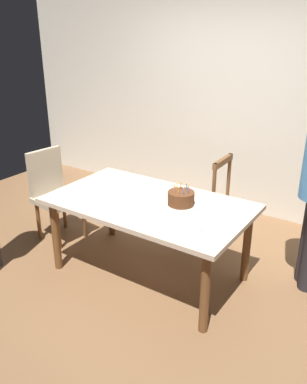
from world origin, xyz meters
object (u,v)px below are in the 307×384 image
at_px(birthday_cake, 181,199).
at_px(plate_far_side, 155,190).
at_px(dining_table, 149,210).
at_px(chair_upholstered, 53,190).
at_px(plate_near_celebrant, 90,197).
at_px(chair_spindle_back, 205,201).
at_px(plate_near_guest, 189,226).

relative_size(birthday_cake, plate_far_side, 1.27).
height_order(dining_table, birthday_cake, birthday_cake).
distance_m(birthday_cake, chair_upholstered, 1.55).
distance_m(dining_table, plate_far_side, 0.26).
height_order(plate_near_celebrant, chair_upholstered, chair_upholstered).
xyz_separation_m(dining_table, chair_spindle_back, (0.13, 0.82, -0.19)).
relative_size(dining_table, plate_near_celebrant, 7.86).
xyz_separation_m(plate_far_side, chair_upholstered, (-1.17, -0.17, -0.20)).
bearing_deg(plate_far_side, dining_table, -68.93).
height_order(birthday_cake, chair_upholstered, chair_upholstered).
relative_size(dining_table, birthday_cake, 6.18).
bearing_deg(chair_spindle_back, plate_near_celebrant, -120.25).
xyz_separation_m(birthday_cake, plate_near_guest, (0.25, -0.30, -0.05)).
bearing_deg(plate_near_celebrant, birthday_cake, 22.04).
relative_size(birthday_cake, chair_upholstered, 0.29).
height_order(plate_near_celebrant, plate_near_guest, same).
xyz_separation_m(plate_far_side, chair_spindle_back, (0.22, 0.60, -0.27)).
bearing_deg(plate_near_guest, plate_far_side, 143.44).
relative_size(plate_far_side, plate_near_guest, 1.00).
bearing_deg(birthday_cake, chair_upholstered, -179.11).
height_order(dining_table, chair_upholstered, chair_upholstered).
xyz_separation_m(dining_table, plate_near_celebrant, (-0.48, -0.22, 0.09)).
xyz_separation_m(plate_near_celebrant, plate_near_guest, (0.99, 0.00, 0.00)).
xyz_separation_m(plate_near_guest, chair_spindle_back, (-0.39, 1.04, -0.27)).
height_order(chair_spindle_back, chair_upholstered, same).
xyz_separation_m(dining_table, chair_upholstered, (-1.25, 0.06, -0.12)).
height_order(plate_near_celebrant, plate_far_side, same).
bearing_deg(chair_upholstered, plate_near_celebrant, -19.77).
relative_size(plate_near_guest, chair_spindle_back, 0.23).
distance_m(plate_near_guest, chair_upholstered, 1.81).
bearing_deg(birthday_cake, chair_spindle_back, 100.74).
relative_size(birthday_cake, plate_near_celebrant, 1.27).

